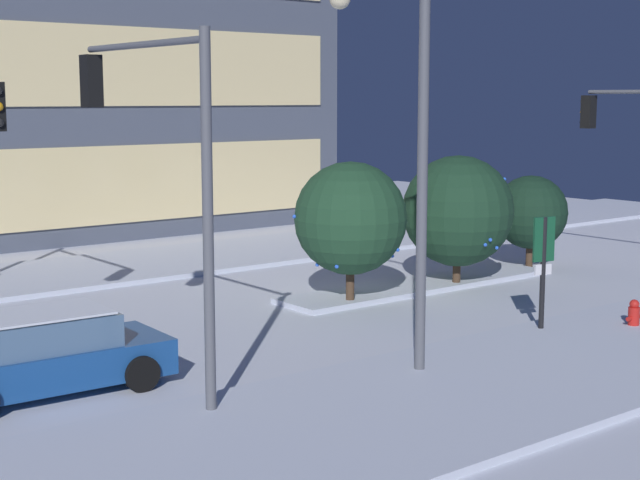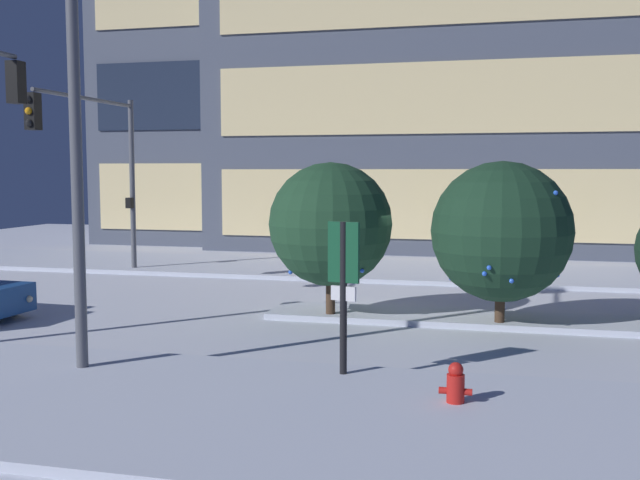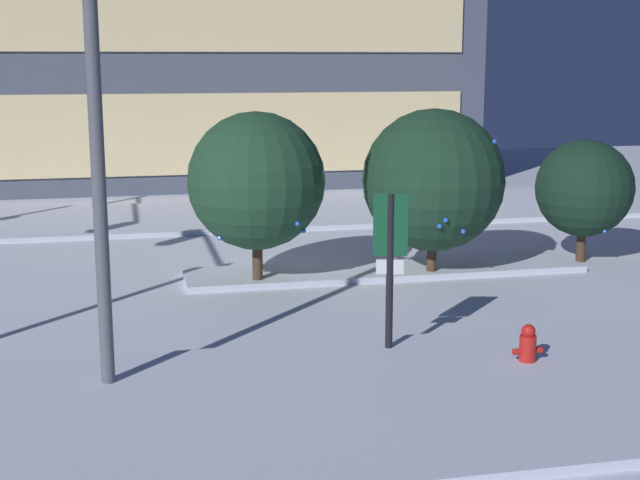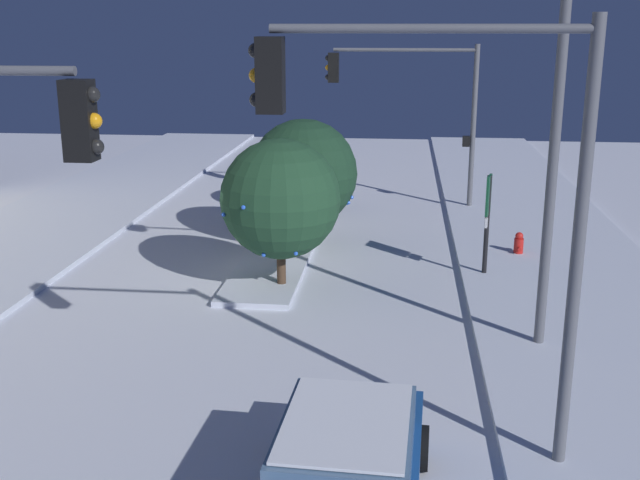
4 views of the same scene
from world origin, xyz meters
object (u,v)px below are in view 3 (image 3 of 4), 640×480
object	(u,v)px
parking_info_sign	(390,254)
decorated_tree_median	(584,188)
fire_hydrant	(528,348)
street_lamp_arched	(97,41)
decorated_tree_left_of_median	(256,181)
decorated_tree_right_of_median	(433,180)

from	to	relation	value
parking_info_sign	decorated_tree_median	distance (m)	8.61
fire_hydrant	decorated_tree_median	size ratio (longest dim) A/B	0.25
street_lamp_arched	parking_info_sign	bearing A→B (deg)	-88.42
street_lamp_arched	decorated_tree_left_of_median	world-z (taller)	street_lamp_arched
decorated_tree_right_of_median	fire_hydrant	bearing A→B (deg)	-95.44
parking_info_sign	fire_hydrant	bearing A→B (deg)	-106.33
fire_hydrant	parking_info_sign	bearing A→B (deg)	149.63
parking_info_sign	decorated_tree_left_of_median	world-z (taller)	decorated_tree_left_of_median
parking_info_sign	decorated_tree_left_of_median	distance (m)	5.25
decorated_tree_median	street_lamp_arched	bearing A→B (deg)	-153.06
decorated_tree_left_of_median	street_lamp_arched	bearing A→B (deg)	-121.55
parking_info_sign	decorated_tree_right_of_median	world-z (taller)	decorated_tree_right_of_median
decorated_tree_right_of_median	parking_info_sign	bearing A→B (deg)	-116.53
decorated_tree_left_of_median	decorated_tree_right_of_median	bearing A→B (deg)	-0.83
street_lamp_arched	parking_info_sign	world-z (taller)	street_lamp_arched
street_lamp_arched	decorated_tree_right_of_median	bearing A→B (deg)	-51.44
decorated_tree_right_of_median	decorated_tree_left_of_median	bearing A→B (deg)	179.17
street_lamp_arched	decorated_tree_median	size ratio (longest dim) A/B	2.63
fire_hydrant	street_lamp_arched	bearing A→B (deg)	168.69
fire_hydrant	decorated_tree_right_of_median	size ratio (longest dim) A/B	0.20
decorated_tree_median	decorated_tree_right_of_median	world-z (taller)	decorated_tree_right_of_median
parking_info_sign	decorated_tree_median	world-z (taller)	decorated_tree_median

